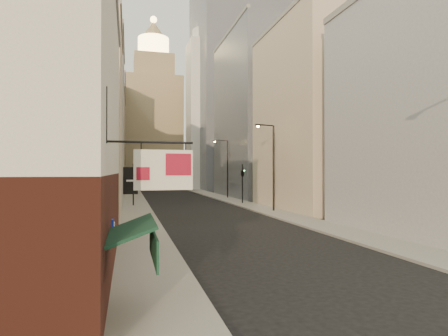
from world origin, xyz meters
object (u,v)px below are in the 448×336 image
traffic_light_left (133,176)px  streetlamp_far (226,165)px  white_tower (205,109)px  traffic_light_right (242,173)px  streetlamp_mid (272,162)px  clock_tower (153,120)px

traffic_light_left → streetlamp_far: bearing=-140.2°
white_tower → traffic_light_left: size_ratio=8.30×
white_tower → traffic_light_right: bearing=-95.0°
streetlamp_far → traffic_light_left: size_ratio=1.77×
streetlamp_mid → traffic_light_left: 16.59m
clock_tower → white_tower: size_ratio=1.08×
streetlamp_mid → traffic_light_left: size_ratio=1.76×
streetlamp_mid → streetlamp_far: bearing=72.2°
white_tower → traffic_light_right: 43.30m
clock_tower → streetlamp_mid: clock_tower is taller
streetlamp_mid → streetlamp_far: (0.37, 19.48, 0.04)m
white_tower → streetlamp_mid: 51.93m
streetlamp_mid → clock_tower: bearing=80.1°
streetlamp_mid → traffic_light_left: (-13.43, 9.64, -1.40)m
white_tower → streetlamp_mid: bearing=-93.9°
white_tower → streetlamp_mid: (-3.39, -50.01, -13.58)m
streetlamp_far → traffic_light_right: (-0.53, -10.05, -1.17)m
white_tower → streetlamp_far: (-3.02, -30.52, -13.55)m
streetlamp_mid → streetlamp_far: streetlamp_far is taller
clock_tower → traffic_light_right: size_ratio=8.98×
streetlamp_far → traffic_light_left: 17.02m
streetlamp_far → traffic_light_right: size_ratio=1.77×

